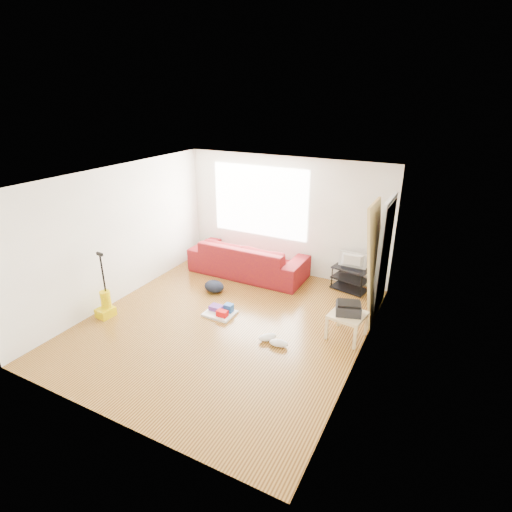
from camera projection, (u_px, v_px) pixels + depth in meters
The scene contains 13 objects.
room at pixel (232, 254), 6.47m from camera, with size 4.51×5.01×2.51m.
sofa at pixel (248, 274), 8.71m from camera, with size 2.51×0.98×0.73m, color #5D091A.
tv_stand at pixel (350, 279), 7.92m from camera, with size 0.76×0.53×0.47m.
tv at pixel (352, 261), 7.78m from camera, with size 0.55×0.07×0.32m, color black.
side_table at pixel (347, 317), 6.34m from camera, with size 0.59×0.59×0.43m.
printer at pixel (348, 308), 6.28m from camera, with size 0.46×0.40×0.20m.
bucket at pixel (267, 283), 8.29m from camera, with size 0.30×0.30×0.30m, color blue.
toilet_paper at pixel (265, 274), 8.20m from camera, with size 0.13×0.13×0.12m, color white.
cleaning_tray at pixel (221, 311), 7.11m from camera, with size 0.53×0.42×0.19m.
backpack at pixel (214, 291), 7.94m from camera, with size 0.41×0.33×0.23m, color black.
sneakers at pixel (273, 340), 6.28m from camera, with size 0.53×0.31×0.12m.
vacuum at pixel (105, 305), 7.01m from camera, with size 0.28×0.31×1.19m.
door_panel at pixel (367, 317), 7.03m from camera, with size 0.04×0.83×2.08m, color tan.
Camera 1 is at (3.17, -4.99, 3.68)m, focal length 28.00 mm.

